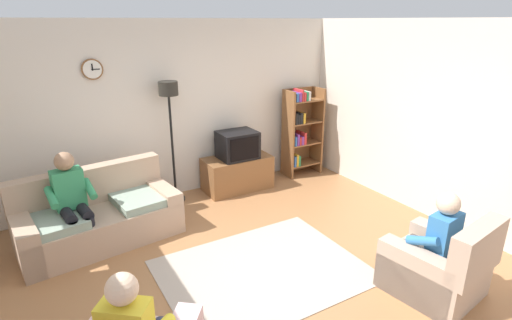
{
  "coord_description": "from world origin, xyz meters",
  "views": [
    {
      "loc": [
        -1.96,
        -3.2,
        2.67
      ],
      "look_at": [
        0.45,
        0.91,
        0.99
      ],
      "focal_mm": 27.93,
      "sensor_mm": 36.0,
      "label": 1
    }
  ],
  "objects_px": {
    "couch": "(99,218)",
    "tv_stand": "(237,173)",
    "floor_lamp": "(170,109)",
    "armchair_near_bookshelf": "(438,268)",
    "person_on_couch": "(72,198)",
    "tv": "(238,145)",
    "person_in_right_armchair": "(434,237)",
    "bookshelf": "(300,130)"
  },
  "relations": [
    {
      "from": "couch",
      "to": "tv_stand",
      "type": "relative_size",
      "value": 1.82
    },
    {
      "from": "floor_lamp",
      "to": "armchair_near_bookshelf",
      "type": "xyz_separation_m",
      "value": [
        1.54,
        -3.51,
        -1.16
      ]
    },
    {
      "from": "couch",
      "to": "person_on_couch",
      "type": "relative_size",
      "value": 1.61
    },
    {
      "from": "tv_stand",
      "to": "person_on_couch",
      "type": "xyz_separation_m",
      "value": [
        -2.55,
        -0.69,
        0.42
      ]
    },
    {
      "from": "tv",
      "to": "person_in_right_armchair",
      "type": "distance_m",
      "value": 3.34
    },
    {
      "from": "bookshelf",
      "to": "person_on_couch",
      "type": "bearing_deg",
      "value": -168.89
    },
    {
      "from": "couch",
      "to": "person_on_couch",
      "type": "bearing_deg",
      "value": -158.47
    },
    {
      "from": "person_in_right_armchair",
      "to": "couch",
      "type": "bearing_deg",
      "value": 135.24
    },
    {
      "from": "couch",
      "to": "tv_stand",
      "type": "distance_m",
      "value": 2.35
    },
    {
      "from": "floor_lamp",
      "to": "tv",
      "type": "bearing_deg",
      "value": -6.78
    },
    {
      "from": "tv",
      "to": "bookshelf",
      "type": "height_order",
      "value": "bookshelf"
    },
    {
      "from": "person_in_right_armchair",
      "to": "person_on_couch",
      "type": "bearing_deg",
      "value": 139.12
    },
    {
      "from": "tv",
      "to": "floor_lamp",
      "type": "xyz_separation_m",
      "value": [
        -1.04,
        0.12,
        0.68
      ]
    },
    {
      "from": "bookshelf",
      "to": "tv",
      "type": "bearing_deg",
      "value": -175.8
    },
    {
      "from": "tv_stand",
      "to": "floor_lamp",
      "type": "height_order",
      "value": "floor_lamp"
    },
    {
      "from": "couch",
      "to": "tv",
      "type": "xyz_separation_m",
      "value": [
        2.27,
        0.55,
        0.46
      ]
    },
    {
      "from": "floor_lamp",
      "to": "person_on_couch",
      "type": "relative_size",
      "value": 1.49
    },
    {
      "from": "tv",
      "to": "floor_lamp",
      "type": "distance_m",
      "value": 1.25
    },
    {
      "from": "tv_stand",
      "to": "armchair_near_bookshelf",
      "type": "distance_m",
      "value": 3.45
    },
    {
      "from": "tv",
      "to": "armchair_near_bookshelf",
      "type": "bearing_deg",
      "value": -81.49
    },
    {
      "from": "couch",
      "to": "person_in_right_armchair",
      "type": "height_order",
      "value": "person_in_right_armchair"
    },
    {
      "from": "bookshelf",
      "to": "person_in_right_armchair",
      "type": "xyz_separation_m",
      "value": [
        -0.81,
        -3.39,
        -0.22
      ]
    },
    {
      "from": "couch",
      "to": "bookshelf",
      "type": "distance_m",
      "value": 3.67
    },
    {
      "from": "bookshelf",
      "to": "person_in_right_armchair",
      "type": "distance_m",
      "value": 3.49
    },
    {
      "from": "tv_stand",
      "to": "person_in_right_armchair",
      "type": "distance_m",
      "value": 3.37
    },
    {
      "from": "tv_stand",
      "to": "tv",
      "type": "relative_size",
      "value": 1.83
    },
    {
      "from": "armchair_near_bookshelf",
      "to": "person_on_couch",
      "type": "distance_m",
      "value": 4.11
    },
    {
      "from": "bookshelf",
      "to": "floor_lamp",
      "type": "bearing_deg",
      "value": 179.33
    },
    {
      "from": "couch",
      "to": "person_in_right_armchair",
      "type": "distance_m",
      "value": 3.91
    },
    {
      "from": "floor_lamp",
      "to": "person_in_right_armchair",
      "type": "relative_size",
      "value": 1.65
    },
    {
      "from": "tv_stand",
      "to": "floor_lamp",
      "type": "bearing_deg",
      "value": 174.55
    },
    {
      "from": "tv_stand",
      "to": "bookshelf",
      "type": "distance_m",
      "value": 1.42
    },
    {
      "from": "person_in_right_armchair",
      "to": "tv_stand",
      "type": "bearing_deg",
      "value": 98.45
    },
    {
      "from": "bookshelf",
      "to": "floor_lamp",
      "type": "relative_size",
      "value": 0.85
    },
    {
      "from": "couch",
      "to": "floor_lamp",
      "type": "relative_size",
      "value": 1.08
    },
    {
      "from": "armchair_near_bookshelf",
      "to": "person_on_couch",
      "type": "bearing_deg",
      "value": 138.31
    },
    {
      "from": "bookshelf",
      "to": "person_in_right_armchair",
      "type": "bearing_deg",
      "value": -103.48
    },
    {
      "from": "floor_lamp",
      "to": "person_in_right_armchair",
      "type": "distance_m",
      "value": 3.84
    },
    {
      "from": "tv",
      "to": "armchair_near_bookshelf",
      "type": "relative_size",
      "value": 0.61
    },
    {
      "from": "couch",
      "to": "armchair_near_bookshelf",
      "type": "bearing_deg",
      "value": -45.53
    },
    {
      "from": "armchair_near_bookshelf",
      "to": "person_on_couch",
      "type": "xyz_separation_m",
      "value": [
        -3.06,
        2.72,
        0.41
      ]
    },
    {
      "from": "bookshelf",
      "to": "floor_lamp",
      "type": "height_order",
      "value": "floor_lamp"
    }
  ]
}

